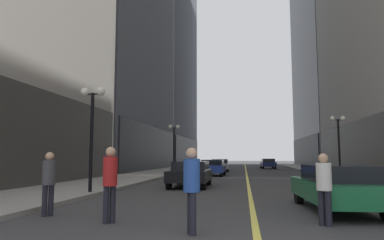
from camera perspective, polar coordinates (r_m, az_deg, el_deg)
ground_plane at (r=39.76m, az=8.76°, el=-8.18°), size 200.00×200.00×0.00m
sidewalk_left at (r=40.56m, az=-3.10°, el=-8.09°), size 4.50×78.00×0.15m
sidewalk_right at (r=40.65m, az=20.57°, el=-7.71°), size 4.50×78.00×0.15m
lane_centre_stripe at (r=39.76m, az=8.76°, el=-8.17°), size 0.16×70.00×0.01m
building_left_far at (r=70.98m, az=-5.95°, el=13.67°), size 13.08×26.00×50.99m
car_green at (r=11.07m, az=22.39°, el=-9.89°), size 1.94×4.56×1.32m
car_black at (r=18.54m, az=-0.24°, el=-8.59°), size 1.94×4.13×1.32m
car_blue at (r=29.34m, az=3.37°, el=-7.63°), size 2.01×4.13×1.32m
car_silver at (r=38.01m, az=4.55°, el=-7.25°), size 2.03×4.28×1.32m
car_navy at (r=47.89m, az=12.23°, el=-6.87°), size 1.91×4.20×1.32m
pedestrian_in_red_jacket at (r=8.69m, az=-13.16°, el=-9.17°), size 0.48×0.48×1.79m
pedestrian_in_blue_hoodie at (r=7.25m, az=-0.05°, el=-10.24°), size 0.45×0.45×1.74m
pedestrian_with_orange_bag at (r=10.20m, az=-22.23°, el=-8.80°), size 0.48×0.48×1.68m
pedestrian_in_white_shirt at (r=8.67m, az=20.65°, el=-9.63°), size 0.48×0.48×1.63m
street_lamp_left_near at (r=15.06m, az=-15.89°, el=0.71°), size 1.06×0.36×4.43m
street_lamp_left_far at (r=31.57m, az=-2.94°, el=-2.91°), size 1.06×0.36×4.43m
street_lamp_right_mid at (r=26.77m, az=22.68°, el=-1.90°), size 1.06×0.36×4.43m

